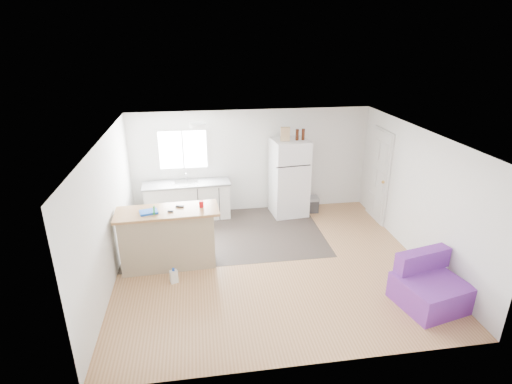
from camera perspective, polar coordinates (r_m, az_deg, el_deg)
The scene contains 19 objects.
room at distance 6.98m, azimuth 2.18°, elevation -1.63°, with size 5.51×5.01×2.41m.
vinyl_zone at distance 8.54m, azimuth -4.30°, elevation -6.01°, with size 4.05×2.50×0.00m, color #302824.
window at distance 9.12m, azimuth -10.40°, elevation 5.99°, with size 1.18×0.06×0.98m.
interior_door at distance 9.26m, azimuth 17.15°, elevation 2.15°, with size 0.11×0.92×2.10m.
ceiling_fixture at distance 7.67m, azimuth -8.35°, elevation 9.41°, with size 0.30×0.30×0.07m, color white.
kitchen_cabinets at distance 9.20m, azimuth -9.75°, elevation -1.15°, with size 1.96×0.71×1.13m.
peninsula at distance 7.37m, azimuth -12.47°, elevation -6.42°, with size 1.81×0.77×1.10m.
refrigerator at distance 9.18m, azimuth 4.76°, elevation 2.06°, with size 0.86×0.82×1.78m.
cooler at distance 9.58m, azimuth 7.47°, elevation -1.73°, with size 0.48×0.34×0.36m.
purple_seat at distance 6.94m, azimuth 23.46°, elevation -12.37°, with size 1.11×1.08×0.77m.
cleaner_jug at distance 7.07m, azimuth -11.65°, elevation -11.71°, with size 0.15×0.13×0.28m.
mop at distance 7.44m, azimuth -14.73°, elevation -9.21°, with size 0.27×0.35×1.29m.
red_cup at distance 7.12m, azimuth -7.82°, elevation -1.71°, with size 0.08×0.08×0.12m, color red.
blue_tray at distance 7.09m, azimuth -15.08°, elevation -2.77°, with size 0.30×0.22×0.04m, color blue.
tool_a at distance 7.20m, azimuth -10.85°, elevation -2.03°, with size 0.14×0.05×0.03m, color black.
tool_b at distance 7.05m, azimuth -12.13°, elevation -2.70°, with size 0.10×0.04×0.03m, color black.
cardboard_box at distance 8.80m, azimuth 4.19°, elevation 8.26°, with size 0.20×0.10×0.30m, color tan.
bottle_left at distance 8.87m, azimuth 5.90°, elevation 8.14°, with size 0.07×0.07×0.25m, color #3C180B.
bottle_right at distance 8.92m, azimuth 6.76°, elevation 8.18°, with size 0.07×0.07×0.25m, color #3C180B.
Camera 1 is at (-1.22, -6.30, 3.96)m, focal length 28.00 mm.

